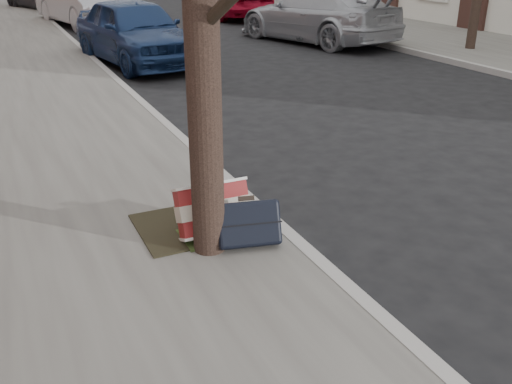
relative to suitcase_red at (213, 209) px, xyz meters
name	(u,v)px	position (x,y,z in m)	size (l,w,h in m)	color
ground	(459,252)	(1.84, -0.98, -0.35)	(120.00, 120.00, 0.00)	black
far_sidewalk	(325,17)	(9.64, 14.02, -0.29)	(4.00, 70.00, 0.12)	slate
dirt_patch	(188,226)	(-0.16, 0.22, -0.23)	(0.85, 0.85, 0.01)	black
suitcase_red	(213,209)	(0.00, 0.00, 0.00)	(0.61, 0.17, 0.44)	maroon
suitcase_navy	(248,223)	(0.18, -0.31, -0.03)	(0.52, 0.17, 0.37)	black
car_near_front	(135,31)	(1.46, 8.44, 0.34)	(1.65, 4.10, 1.40)	navy
car_near_mid	(83,1)	(1.52, 15.47, 0.42)	(1.64, 4.70, 1.55)	#AFB1B7
car_far_front	(317,15)	(6.56, 9.43, 0.35)	(1.97, 4.85, 1.41)	#989BA0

